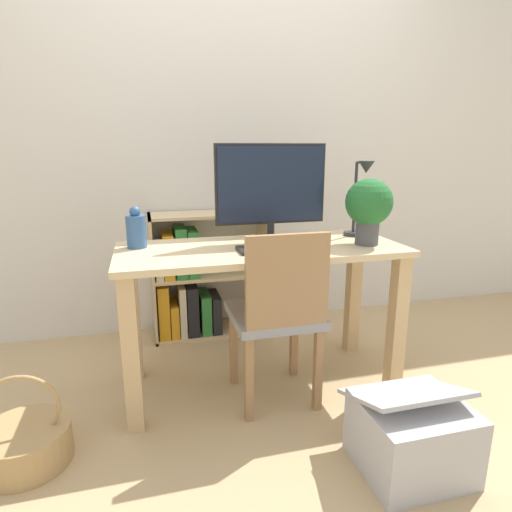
% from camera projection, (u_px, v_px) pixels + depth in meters
% --- Properties ---
extents(ground_plane, '(10.00, 10.00, 0.00)m').
position_uv_depth(ground_plane, '(261.00, 382.00, 2.22)').
color(ground_plane, tan).
extents(wall_back, '(8.00, 0.05, 2.60)m').
position_uv_depth(wall_back, '(225.00, 128.00, 2.71)').
color(wall_back, silver).
rests_on(wall_back, ground_plane).
extents(desk, '(1.36, 0.57, 0.72)m').
position_uv_depth(desk, '(261.00, 276.00, 2.08)').
color(desk, '#D8BC8C').
rests_on(desk, ground_plane).
extents(monitor, '(0.56, 0.23, 0.48)m').
position_uv_depth(monitor, '(271.00, 189.00, 2.09)').
color(monitor, '#232326').
rests_on(monitor, desk).
extents(keyboard, '(0.38, 0.15, 0.02)m').
position_uv_depth(keyboard, '(279.00, 248.00, 1.97)').
color(keyboard, black).
rests_on(keyboard, desk).
extents(vase, '(0.09, 0.09, 0.20)m').
position_uv_depth(vase, '(136.00, 230.00, 2.00)').
color(vase, '#33598C').
rests_on(vase, desk).
extents(desk_lamp, '(0.10, 0.19, 0.39)m').
position_uv_depth(desk_lamp, '(361.00, 191.00, 2.18)').
color(desk_lamp, '#2D2D33').
rests_on(desk_lamp, desk).
extents(potted_plant, '(0.23, 0.23, 0.32)m').
position_uv_depth(potted_plant, '(369.00, 206.00, 2.04)').
color(potted_plant, '#4C4C51').
rests_on(potted_plant, desk).
extents(chair, '(0.40, 0.40, 0.84)m').
position_uv_depth(chair, '(278.00, 312.00, 1.93)').
color(chair, gray).
rests_on(chair, ground_plane).
extents(bookshelf, '(0.73, 0.28, 0.79)m').
position_uv_depth(bookshelf, '(192.00, 283.00, 2.72)').
color(bookshelf, '#D8BC8C').
rests_on(bookshelf, ground_plane).
extents(basket, '(0.33, 0.33, 0.37)m').
position_uv_depth(basket, '(26.00, 443.00, 1.64)').
color(basket, tan).
rests_on(basket, ground_plane).
extents(storage_box, '(0.39, 0.41, 0.35)m').
position_uv_depth(storage_box, '(411.00, 434.00, 1.60)').
color(storage_box, '#B2B2B7').
rests_on(storage_box, ground_plane).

